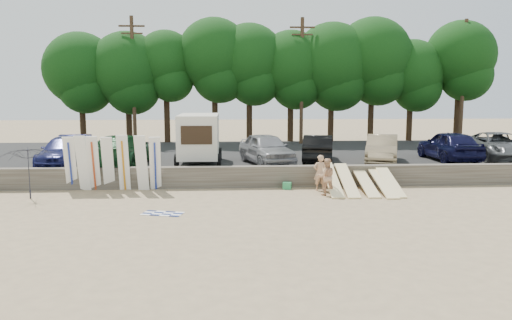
% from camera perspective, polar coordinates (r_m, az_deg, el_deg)
% --- Properties ---
extents(ground, '(120.00, 120.00, 0.00)m').
position_cam_1_polar(ground, '(20.93, 6.32, -4.57)').
color(ground, tan).
rests_on(ground, ground).
extents(seawall, '(44.00, 0.50, 1.00)m').
position_cam_1_polar(seawall, '(23.74, 5.10, -1.84)').
color(seawall, '#6B6356').
rests_on(seawall, ground).
extents(parking_lot, '(44.00, 14.50, 0.70)m').
position_cam_1_polar(parking_lot, '(31.12, 3.03, 0.21)').
color(parking_lot, '#282828').
rests_on(parking_lot, ground).
extents(treeline, '(33.58, 6.06, 9.33)m').
position_cam_1_polar(treeline, '(37.94, 2.21, 11.07)').
color(treeline, '#382616').
rests_on(treeline, parking_lot).
extents(utility_poles, '(25.80, 0.26, 9.00)m').
position_cam_1_polar(utility_poles, '(36.57, 5.25, 9.30)').
color(utility_poles, '#473321').
rests_on(utility_poles, parking_lot).
extents(box_trailer, '(2.35, 4.10, 2.58)m').
position_cam_1_polar(box_trailer, '(26.52, -6.53, 2.74)').
color(box_trailer, beige).
rests_on(box_trailer, parking_lot).
extents(car_0, '(2.35, 5.16, 1.46)m').
position_cam_1_polar(car_0, '(27.25, -20.98, 0.90)').
color(car_0, '#16194D').
rests_on(car_0, parking_lot).
extents(car_1, '(2.91, 5.73, 1.59)m').
position_cam_1_polar(car_1, '(26.44, -15.00, 1.09)').
color(car_1, '#15391D').
rests_on(car_1, parking_lot).
extents(car_2, '(3.07, 5.06, 1.61)m').
position_cam_1_polar(car_2, '(26.06, 1.21, 1.29)').
color(car_2, gray).
rests_on(car_2, parking_lot).
extents(car_3, '(2.40, 4.62, 1.45)m').
position_cam_1_polar(car_3, '(27.29, 7.11, 1.35)').
color(car_3, black).
rests_on(car_3, parking_lot).
extents(car_4, '(2.94, 4.75, 1.48)m').
position_cam_1_polar(car_4, '(27.46, 14.20, 1.24)').
color(car_4, '#8F7C5B').
rests_on(car_4, parking_lot).
extents(car_5, '(2.07, 4.93, 1.67)m').
position_cam_1_polar(car_5, '(29.36, 21.21, 1.55)').
color(car_5, black).
rests_on(car_5, parking_lot).
extents(car_6, '(3.29, 5.76, 1.51)m').
position_cam_1_polar(car_6, '(30.84, 26.00, 1.42)').
color(car_6, '#4B4E50').
rests_on(car_6, parking_lot).
extents(surfboard_upright_0, '(0.61, 0.87, 2.51)m').
position_cam_1_polar(surfboard_upright_0, '(23.93, -20.45, -0.41)').
color(surfboard_upright_0, white).
rests_on(surfboard_upright_0, ground).
extents(surfboard_upright_1, '(0.55, 0.66, 2.55)m').
position_cam_1_polar(surfboard_upright_1, '(23.73, -19.21, -0.36)').
color(surfboard_upright_1, white).
rests_on(surfboard_upright_1, ground).
extents(surfboard_upright_2, '(0.57, 0.78, 2.53)m').
position_cam_1_polar(surfboard_upright_2, '(23.60, -18.07, -0.38)').
color(surfboard_upright_2, white).
rests_on(surfboard_upright_2, ground).
extents(surfboard_upright_3, '(0.59, 0.90, 2.50)m').
position_cam_1_polar(surfboard_upright_3, '(23.46, -16.55, -0.41)').
color(surfboard_upright_3, white).
rests_on(surfboard_upright_3, ground).
extents(surfboard_upright_4, '(0.50, 0.56, 2.56)m').
position_cam_1_polar(surfboard_upright_4, '(23.33, -14.91, -0.31)').
color(surfboard_upright_4, white).
rests_on(surfboard_upright_4, ground).
extents(surfboard_upright_5, '(0.56, 0.67, 2.55)m').
position_cam_1_polar(surfboard_upright_5, '(23.04, -12.95, -0.36)').
color(surfboard_upright_5, white).
rests_on(surfboard_upright_5, ground).
extents(surfboard_upright_6, '(0.60, 0.90, 2.50)m').
position_cam_1_polar(surfboard_upright_6, '(22.98, -11.45, -0.41)').
color(surfboard_upright_6, white).
rests_on(surfboard_upright_6, ground).
extents(surfboard_low_0, '(0.56, 2.81, 1.17)m').
position_cam_1_polar(surfboard_low_0, '(22.52, 8.65, -2.21)').
color(surfboard_low_0, '#FFE4A0').
rests_on(surfboard_low_0, ground).
extents(surfboard_low_1, '(0.56, 2.84, 1.11)m').
position_cam_1_polar(surfboard_low_1, '(22.64, 10.36, -2.28)').
color(surfboard_low_1, '#FFE4A0').
rests_on(surfboard_low_1, ground).
extents(surfboard_low_2, '(0.56, 2.91, 0.85)m').
position_cam_1_polar(surfboard_low_2, '(22.91, 12.44, -2.54)').
color(surfboard_low_2, '#FFE4A0').
rests_on(surfboard_low_2, ground).
extents(surfboard_low_3, '(0.56, 2.91, 0.86)m').
position_cam_1_polar(surfboard_low_3, '(22.92, 14.33, -2.59)').
color(surfboard_low_3, '#FFE4A0').
rests_on(surfboard_low_3, ground).
extents(surfboard_low_4, '(0.56, 2.88, 0.97)m').
position_cam_1_polar(surfboard_low_4, '(23.17, 15.04, -2.36)').
color(surfboard_low_4, '#FFE4A0').
rests_on(surfboard_low_4, ground).
extents(beachgoer_a, '(0.63, 0.45, 1.64)m').
position_cam_1_polar(beachgoer_a, '(22.86, 7.30, -1.45)').
color(beachgoer_a, tan).
rests_on(beachgoer_a, ground).
extents(beachgoer_b, '(0.81, 0.64, 1.62)m').
position_cam_1_polar(beachgoer_b, '(21.85, 8.04, -1.92)').
color(beachgoer_b, tan).
rests_on(beachgoer_b, ground).
extents(cooler, '(0.44, 0.39, 0.32)m').
position_cam_1_polar(cooler, '(23.12, 3.58, -2.95)').
color(cooler, '#2A9A58').
rests_on(cooler, ground).
extents(gear_bag, '(0.30, 0.25, 0.22)m').
position_cam_1_polar(gear_bag, '(23.60, 10.91, -2.98)').
color(gear_bag, orange).
rests_on(gear_bag, ground).
extents(beach_towel, '(1.85, 1.85, 0.00)m').
position_cam_1_polar(beach_towel, '(18.86, -10.62, -6.03)').
color(beach_towel, white).
rests_on(beach_towel, ground).
extents(beach_umbrella, '(2.70, 2.66, 2.21)m').
position_cam_1_polar(beach_umbrella, '(22.94, -24.36, -1.33)').
color(beach_umbrella, '#21212A').
rests_on(beach_umbrella, ground).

